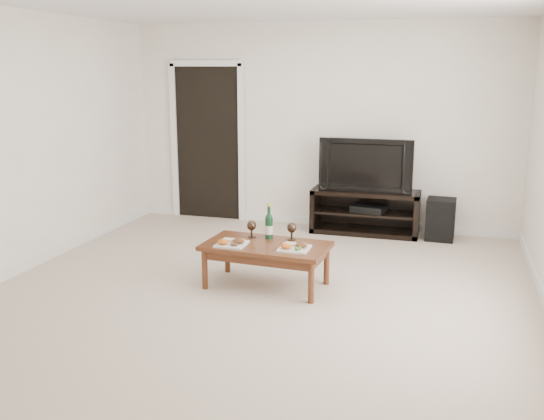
{
  "coord_description": "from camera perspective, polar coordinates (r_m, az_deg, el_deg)",
  "views": [
    {
      "loc": [
        1.61,
        -4.9,
        2.03
      ],
      "look_at": [
        0.01,
        0.53,
        0.7
      ],
      "focal_mm": 40.0,
      "sensor_mm": 36.0,
      "label": 1
    }
  ],
  "objects": [
    {
      "name": "av_receiver",
      "position": [
        7.63,
        9.09,
        0.15
      ],
      "size": [
        0.45,
        0.37,
        0.08
      ],
      "primitive_type": "cube",
      "rotation": [
        0.0,
        0.0,
        -0.18
      ],
      "color": "black",
      "rests_on": "media_console"
    },
    {
      "name": "wine_bottle",
      "position": [
        5.83,
        -0.29,
        -1.03
      ],
      "size": [
        0.07,
        0.07,
        0.35
      ],
      "primitive_type": "cylinder",
      "color": "#0E341D",
      "rests_on": "coffee_table"
    },
    {
      "name": "media_console",
      "position": [
        7.66,
        8.74,
        -0.17
      ],
      "size": [
        1.33,
        0.45,
        0.55
      ],
      "primitive_type": "cube",
      "color": "black",
      "rests_on": "ground"
    },
    {
      "name": "subwoofer",
      "position": [
        7.58,
        15.57,
        -0.84
      ],
      "size": [
        0.35,
        0.35,
        0.5
      ],
      "primitive_type": "cube",
      "rotation": [
        0.0,
        0.0,
        -0.04
      ],
      "color": "black",
      "rests_on": "ground"
    },
    {
      "name": "plate_left",
      "position": [
        5.66,
        -3.82,
        -2.98
      ],
      "size": [
        0.27,
        0.27,
        0.07
      ],
      "primitive_type": "cube",
      "color": "white",
      "rests_on": "coffee_table"
    },
    {
      "name": "floor",
      "position": [
        5.54,
        -1.66,
        -8.28
      ],
      "size": [
        5.5,
        5.5,
        0.0
      ],
      "primitive_type": "plane",
      "color": "beige",
      "rests_on": "ground"
    },
    {
      "name": "goblet_right",
      "position": [
        5.81,
        1.86,
        -2.01
      ],
      "size": [
        0.09,
        0.09,
        0.17
      ],
      "primitive_type": null,
      "color": "#34261C",
      "rests_on": "coffee_table"
    },
    {
      "name": "plate_right",
      "position": [
        5.52,
        2.13,
        -3.39
      ],
      "size": [
        0.27,
        0.27,
        0.07
      ],
      "primitive_type": "cube",
      "color": "white",
      "rests_on": "coffee_table"
    },
    {
      "name": "doorway",
      "position": [
        8.32,
        -6.06,
        6.22
      ],
      "size": [
        0.9,
        0.02,
        2.05
      ],
      "primitive_type": "cube",
      "color": "black",
      "rests_on": "ground"
    },
    {
      "name": "back_wall",
      "position": [
        7.87,
        4.59,
        7.86
      ],
      "size": [
        5.0,
        0.04,
        2.6
      ],
      "primitive_type": "cube",
      "color": "white",
      "rests_on": "ground"
    },
    {
      "name": "television",
      "position": [
        7.55,
        8.9,
        4.28
      ],
      "size": [
        1.14,
        0.15,
        0.65
      ],
      "primitive_type": "imported",
      "rotation": [
        0.0,
        0.0,
        0.0
      ],
      "color": "black",
      "rests_on": "media_console"
    },
    {
      "name": "goblet_left",
      "position": [
        5.89,
        -1.94,
        -1.8
      ],
      "size": [
        0.09,
        0.09,
        0.17
      ],
      "primitive_type": null,
      "color": "#34261C",
      "rests_on": "coffee_table"
    },
    {
      "name": "coffee_table",
      "position": [
        5.75,
        -0.54,
        -5.22
      ],
      "size": [
        1.2,
        0.71,
        0.42
      ],
      "primitive_type": "cube",
      "rotation": [
        0.0,
        0.0,
        -0.07
      ],
      "color": "brown",
      "rests_on": "ground"
    }
  ]
}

